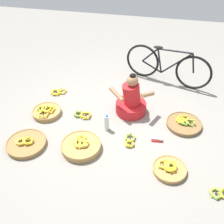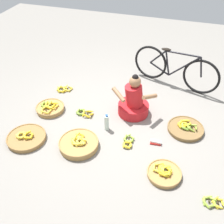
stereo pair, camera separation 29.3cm
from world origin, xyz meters
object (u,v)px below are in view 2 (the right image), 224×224
(banana_basket_back_center, at_px, (164,173))
(banana_basket_mid_left, at_px, (186,128))
(packet_carton_stack, at_px, (156,142))
(banana_basket_mid_right, at_px, (50,108))
(loose_bananas_back_left, at_px, (128,142))
(loose_bananas_front_left, at_px, (212,202))
(loose_bananas_near_vendor, at_px, (84,113))
(vendor_woman_front, at_px, (134,102))
(water_bottle, at_px, (107,122))
(banana_basket_front_center, at_px, (79,143))
(bicycle_leaning, at_px, (175,69))
(banana_basket_front_right, at_px, (26,138))
(loose_bananas_near_bicycle, at_px, (64,89))

(banana_basket_back_center, height_order, banana_basket_mid_left, banana_basket_mid_left)
(packet_carton_stack, bearing_deg, banana_basket_mid_right, 172.22)
(banana_basket_mid_left, relative_size, loose_bananas_back_left, 1.87)
(banana_basket_back_center, distance_m, banana_basket_mid_right, 2.24)
(banana_basket_back_center, xyz_separation_m, banana_basket_mid_left, (0.19, 0.98, -0.00))
(loose_bananas_front_left, bearing_deg, loose_bananas_back_left, 151.47)
(banana_basket_back_center, xyz_separation_m, loose_bananas_near_vendor, (-1.49, 0.86, -0.01))
(vendor_woman_front, height_order, packet_carton_stack, vendor_woman_front)
(loose_bananas_near_vendor, bearing_deg, loose_bananas_back_left, -26.36)
(vendor_woman_front, height_order, water_bottle, vendor_woman_front)
(banana_basket_mid_right, distance_m, packet_carton_stack, 1.91)
(banana_basket_front_center, xyz_separation_m, packet_carton_stack, (1.08, 0.39, -0.03))
(bicycle_leaning, bearing_deg, loose_bananas_front_left, -72.11)
(banana_basket_mid_left, height_order, water_bottle, water_bottle)
(bicycle_leaning, height_order, banana_basket_front_right, bicycle_leaning)
(vendor_woman_front, xyz_separation_m, banana_basket_front_center, (-0.58, -1.01, -0.18))
(banana_basket_front_center, bearing_deg, packet_carton_stack, 19.85)
(banana_basket_front_right, bearing_deg, banana_basket_front_center, 7.42)
(banana_basket_mid_left, xyz_separation_m, loose_bananas_back_left, (-0.80, -0.56, -0.01))
(banana_basket_mid_left, height_order, packet_carton_stack, banana_basket_mid_left)
(banana_basket_back_center, height_order, loose_bananas_back_left, banana_basket_back_center)
(loose_bananas_near_vendor, distance_m, water_bottle, 0.55)
(banana_basket_front_right, xyz_separation_m, packet_carton_stack, (1.90, 0.50, -0.01))
(banana_basket_mid_right, height_order, loose_bananas_near_vendor, banana_basket_mid_right)
(bicycle_leaning, xyz_separation_m, loose_bananas_near_bicycle, (-1.95, -0.82, -0.33))
(banana_basket_back_center, bearing_deg, banana_basket_front_center, 173.49)
(loose_bananas_back_left, relative_size, loose_bananas_front_left, 1.10)
(banana_basket_mid_left, bearing_deg, loose_bananas_front_left, -70.58)
(bicycle_leaning, distance_m, loose_bananas_near_vendor, 1.93)
(bicycle_leaning, bearing_deg, banana_basket_front_center, -117.90)
(banana_basket_mid_right, bearing_deg, water_bottle, -8.49)
(banana_basket_back_center, xyz_separation_m, loose_bananas_front_left, (0.62, -0.24, -0.02))
(loose_bananas_back_left, height_order, water_bottle, water_bottle)
(vendor_woman_front, relative_size, bicycle_leaning, 0.46)
(loose_bananas_near_vendor, distance_m, loose_bananas_front_left, 2.39)
(banana_basket_front_center, bearing_deg, banana_basket_mid_right, 141.44)
(loose_bananas_front_left, xyz_separation_m, water_bottle, (-1.63, 0.88, 0.11))
(water_bottle, bearing_deg, banana_basket_front_center, -119.73)
(banana_basket_front_center, xyz_separation_m, loose_bananas_near_bicycle, (-0.85, 1.28, -0.03))
(banana_basket_mid_right, bearing_deg, loose_bananas_near_vendor, 6.60)
(banana_basket_front_center, relative_size, packet_carton_stack, 3.61)
(banana_basket_front_center, distance_m, loose_bananas_back_left, 0.74)
(loose_bananas_near_bicycle, xyz_separation_m, water_bottle, (1.12, -0.79, 0.11))
(banana_basket_mid_left, bearing_deg, loose_bananas_back_left, -145.13)
(bicycle_leaning, relative_size, loose_bananas_near_bicycle, 5.37)
(water_bottle, distance_m, packet_carton_stack, 0.81)
(banana_basket_back_center, distance_m, banana_basket_mid_left, 1.00)
(banana_basket_front_center, distance_m, loose_bananas_near_vendor, 0.75)
(vendor_woman_front, bearing_deg, loose_bananas_back_left, -82.12)
(packet_carton_stack, bearing_deg, banana_basket_mid_left, 47.80)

